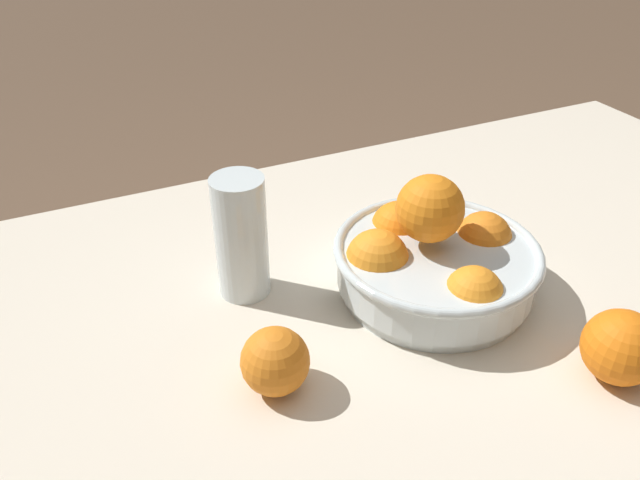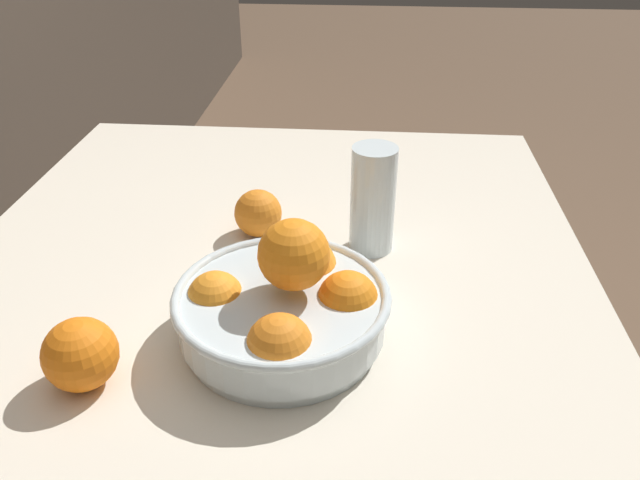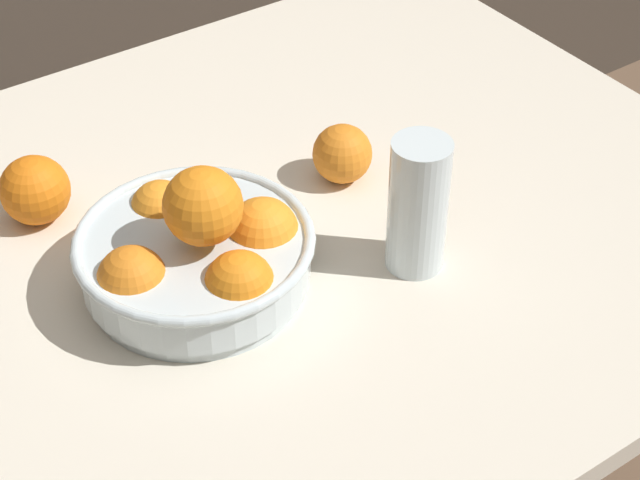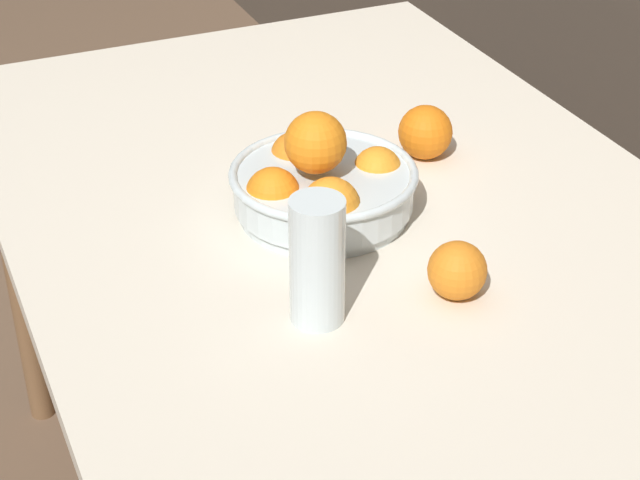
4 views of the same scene
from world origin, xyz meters
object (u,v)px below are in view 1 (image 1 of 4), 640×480
fruit_bowl (433,259)px  orange_loose_near_bowl (275,361)px  orange_loose_front (621,347)px  juice_glass (242,243)px

fruit_bowl → orange_loose_near_bowl: (0.24, 0.07, -0.01)m
orange_loose_near_bowl → orange_loose_front: orange_loose_front is taller
orange_loose_near_bowl → orange_loose_front: (-0.33, 0.14, 0.00)m
orange_loose_near_bowl → orange_loose_front: 0.36m
fruit_bowl → juice_glass: size_ratio=1.60×
fruit_bowl → orange_loose_near_bowl: 0.25m
fruit_bowl → orange_loose_near_bowl: bearing=17.0°
fruit_bowl → orange_loose_near_bowl: fruit_bowl is taller
juice_glass → orange_loose_near_bowl: juice_glass is taller
fruit_bowl → orange_loose_near_bowl: size_ratio=3.53×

